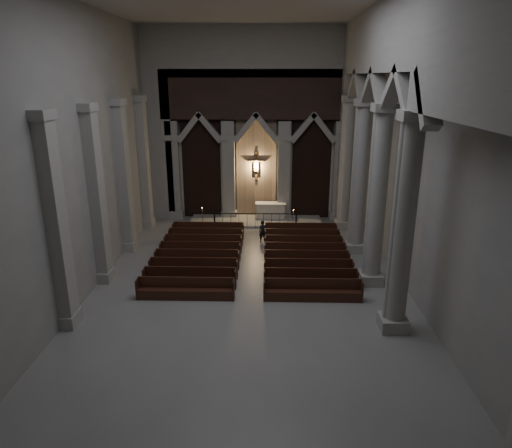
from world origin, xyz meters
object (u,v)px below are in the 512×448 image
(candle_stand_left, at_px, (203,222))
(altar, at_px, (270,210))
(candle_stand_right, at_px, (293,224))
(pews, at_px, (252,258))
(worshipper, at_px, (263,232))
(altar_rail, at_px, (255,218))

(candle_stand_left, bearing_deg, altar, 22.91)
(altar, relative_size, candle_stand_right, 1.61)
(pews, bearing_deg, candle_stand_left, 119.98)
(candle_stand_left, height_order, worshipper, candle_stand_left)
(pews, bearing_deg, candle_stand_right, 67.30)
(candle_stand_right, xyz_separation_m, pews, (-2.36, -5.64, -0.04))
(altar_rail, relative_size, pews, 0.54)
(candle_stand_right, bearing_deg, altar, 126.91)
(altar, bearing_deg, candle_stand_left, -157.09)
(altar, distance_m, candle_stand_left, 4.62)
(candle_stand_left, relative_size, pews, 0.14)
(altar, bearing_deg, pews, -97.25)
(altar_rail, distance_m, pews, 5.70)
(altar_rail, relative_size, candle_stand_right, 4.16)
(altar, bearing_deg, candle_stand_right, -53.09)
(altar, height_order, worshipper, worshipper)
(altar_rail, distance_m, candle_stand_right, 2.38)
(altar_rail, bearing_deg, worshipper, -78.29)
(altar_rail, height_order, worshipper, worshipper)
(candle_stand_left, xyz_separation_m, pews, (3.29, -5.71, -0.06))
(altar, bearing_deg, worshipper, -96.08)
(candle_stand_left, height_order, pews, candle_stand_left)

